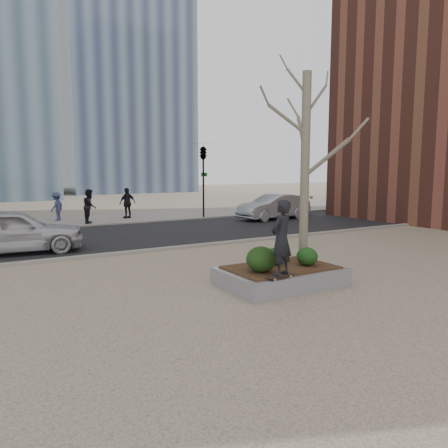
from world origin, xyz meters
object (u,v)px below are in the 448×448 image
planter (280,277)px  skateboarder (281,238)px  skateboard (281,277)px  police_car (13,231)px

planter → skateboarder: bearing=-127.7°
planter → skateboard: 1.09m
skateboarder → skateboard: bearing=-21.3°
skateboard → skateboarder: bearing=-7.9°
skateboard → police_car: size_ratio=0.17×
skateboard → skateboarder: 0.92m
planter → skateboard: size_ratio=3.85×
skateboarder → police_car: (-4.84, 8.88, -0.59)m
skateboard → planter: bearing=44.5°
skateboard → police_car: 10.12m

